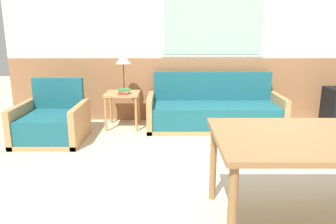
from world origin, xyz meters
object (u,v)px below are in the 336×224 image
armchair (52,124)px  side_table (122,99)px  couch (214,112)px  table_lamp (123,61)px  dining_table (329,145)px

armchair → side_table: size_ratio=1.61×
side_table → couch: bearing=-1.6°
couch → armchair: (-2.34, -0.60, -0.01)m
couch → side_table: bearing=178.4°
couch → armchair: couch is taller
table_lamp → armchair: bearing=-141.5°
side_table → table_lamp: (0.02, 0.09, 0.57)m
armchair → dining_table: 3.52m
couch → table_lamp: (-1.42, 0.13, 0.78)m
dining_table → couch: bearing=100.0°
couch → table_lamp: table_lamp is taller
armchair → dining_table: bearing=-42.5°
table_lamp → couch: bearing=-5.3°
armchair → side_table: bearing=29.5°
table_lamp → dining_table: 3.41m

